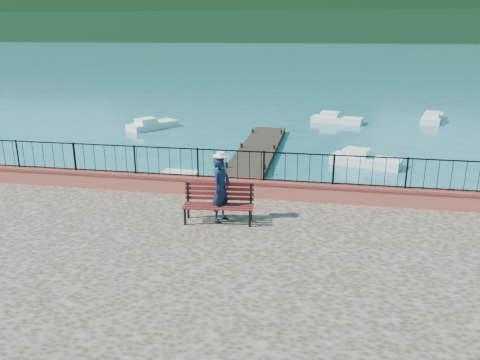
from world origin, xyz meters
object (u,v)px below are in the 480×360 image
(boat_1, at_px, (366,157))
(park_bench, at_px, (219,211))
(person, at_px, (221,189))
(boat_3, at_px, (152,123))
(boat_0, at_px, (193,182))
(boat_4, at_px, (337,117))
(boat_5, at_px, (432,116))

(boat_1, bearing_deg, park_bench, -95.39)
(person, height_order, boat_3, person)
(person, distance_m, boat_1, 12.31)
(park_bench, bearing_deg, person, 59.21)
(boat_0, relative_size, boat_1, 1.24)
(boat_3, bearing_deg, park_bench, -121.42)
(person, bearing_deg, park_bench, 174.22)
(boat_1, relative_size, boat_4, 0.94)
(boat_0, xyz_separation_m, boat_4, (6.14, 16.84, 0.00))
(park_bench, distance_m, boat_3, 20.33)
(boat_1, relative_size, boat_3, 0.95)
(park_bench, bearing_deg, boat_5, 60.53)
(person, bearing_deg, boat_4, 9.84)
(person, height_order, boat_1, person)
(boat_0, bearing_deg, boat_1, 42.50)
(boat_3, distance_m, boat_4, 13.32)
(boat_1, distance_m, boat_3, 15.51)
(person, bearing_deg, boat_0, 42.70)
(boat_3, xyz_separation_m, boat_4, (12.58, 4.39, 0.00))
(person, bearing_deg, boat_3, 45.25)
(park_bench, bearing_deg, boat_1, 60.24)
(boat_3, relative_size, boat_5, 0.86)
(park_bench, bearing_deg, boat_4, 74.75)
(park_bench, relative_size, boat_3, 0.57)
(boat_0, relative_size, boat_4, 1.17)
(person, relative_size, boat_3, 0.53)
(boat_5, bearing_deg, park_bench, 172.08)
(park_bench, relative_size, boat_1, 0.60)
(person, xyz_separation_m, boat_5, (10.68, 24.56, -1.76))
(boat_5, bearing_deg, boat_4, 121.73)
(boat_4, bearing_deg, boat_1, -70.96)
(park_bench, bearing_deg, boat_0, 106.81)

